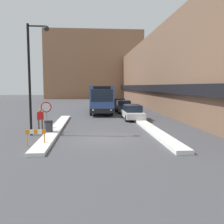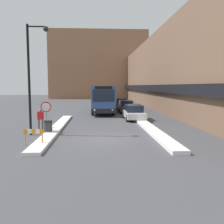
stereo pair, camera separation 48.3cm
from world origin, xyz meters
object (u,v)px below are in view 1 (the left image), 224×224
Objects in this scene: city_bus at (100,98)px; street_lamp at (33,69)px; parked_car_middle at (123,106)px; construction_barricade at (36,134)px; parked_car_front at (132,112)px; parked_car_back at (118,103)px; trash_bin at (49,127)px; stop_sign at (46,110)px; pedestrian at (40,117)px.

city_bus is 15.82m from street_lamp.
construction_barricade is (-7.20, -17.52, -0.09)m from parked_car_middle.
parked_car_front is at bearing -68.28° from city_bus.
city_bus is 6.18m from parked_car_back.
street_lamp reaches higher than parked_car_front.
trash_bin is (-7.07, -7.08, -0.26)m from parked_car_front.
stop_sign is at bearing 92.03° from construction_barricade.
parked_car_front is 4.13× the size of construction_barricade.
stop_sign reaches higher than construction_barricade.
street_lamp reaches higher than parked_car_back.
parked_car_back is 1.97× the size of stop_sign.
trash_bin is at bearing -71.76° from stop_sign.
pedestrian is at bearing -113.94° from parked_car_back.
city_bus is 2.65× the size of parked_car_back.
parked_car_back is at bearing 60.92° from city_bus.
street_lamp reaches higher than construction_barricade.
parked_car_middle is 15.74m from trash_bin.
parked_car_front is at bearing 40.33° from stop_sign.
pedestrian reaches higher than trash_bin.
trash_bin is (0.28, -0.84, -1.12)m from stop_sign.
parked_car_middle is at bearing 90.00° from parked_car_front.
trash_bin is at bearing -56.98° from pedestrian.
trash_bin is (-7.07, -19.82, -0.27)m from parked_car_back.
parked_car_middle is 4.73× the size of trash_bin.
stop_sign is at bearing -50.81° from pedestrian.
street_lamp is (-4.98, -14.77, 2.68)m from city_bus.
parked_car_back is 21.92m from street_lamp.
pedestrian reaches higher than construction_barricade.
street_lamp reaches higher than stop_sign.
parked_car_middle is 2.81× the size of pedestrian.
pedestrian is (-7.99, -12.23, 0.21)m from parked_car_middle.
parked_car_middle is (2.96, -0.44, -1.06)m from city_bus.
pedestrian is 1.45× the size of construction_barricade.
trash_bin is 0.86× the size of construction_barricade.
parked_car_front reaches higher than trash_bin.
stop_sign reaches higher than trash_bin.
parked_car_back is 4.58× the size of trash_bin.
street_lamp is 6.72× the size of construction_barricade.
parked_car_back reaches higher than construction_barricade.
trash_bin is at bearing -109.64° from parked_car_back.
city_bus reaches higher than construction_barricade.
parked_car_front is 12.76m from construction_barricade.
parked_car_back is at bearing 68.43° from street_lamp.
trash_bin is at bearing -116.70° from parked_car_middle.
city_bus is 18.49m from construction_barricade.
street_lamp is 4.62× the size of pedestrian.
street_lamp reaches higher than pedestrian.
pedestrian is (-7.99, -5.25, 0.23)m from parked_car_front.
parked_car_back is (2.96, 5.32, -1.06)m from city_bus.
parked_car_back is at bearing 72.82° from construction_barricade.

